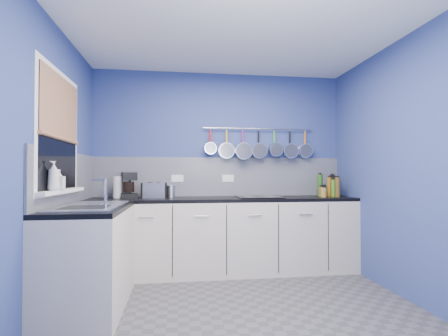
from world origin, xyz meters
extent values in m
cube|color=#47474C|center=(0.00, 0.00, -0.01)|extent=(3.20, 3.00, 0.02)
cube|color=white|center=(0.00, 0.00, 2.51)|extent=(3.20, 3.00, 0.02)
cube|color=navy|center=(0.00, 1.51, 1.25)|extent=(3.20, 0.02, 2.50)
cube|color=navy|center=(0.00, -1.51, 1.25)|extent=(3.20, 0.02, 2.50)
cube|color=navy|center=(-1.61, 0.00, 1.25)|extent=(0.02, 3.00, 2.50)
cube|color=navy|center=(1.61, 0.00, 1.25)|extent=(0.02, 3.00, 2.50)
cube|color=#9195A2|center=(0.00, 1.49, 1.15)|extent=(3.20, 0.02, 0.50)
cube|color=#9195A2|center=(-1.59, 0.60, 1.15)|extent=(0.02, 1.80, 0.50)
cube|color=beige|center=(0.00, 1.20, 0.43)|extent=(3.20, 0.60, 0.86)
cube|color=black|center=(0.00, 1.20, 0.88)|extent=(3.20, 0.60, 0.04)
cube|color=beige|center=(-1.30, 0.30, 0.43)|extent=(0.60, 1.20, 0.86)
cube|color=black|center=(-1.30, 0.30, 0.88)|extent=(0.60, 1.20, 0.04)
cube|color=white|center=(-1.58, 0.30, 1.55)|extent=(0.01, 1.00, 1.10)
cube|color=black|center=(-1.57, 0.30, 1.55)|extent=(0.01, 0.90, 1.00)
cube|color=#AA7857|center=(-1.56, 0.30, 1.77)|extent=(0.01, 0.90, 0.55)
cube|color=white|center=(-1.55, 0.30, 1.04)|extent=(0.10, 0.98, 0.03)
cube|color=silver|center=(-1.30, 0.30, 0.90)|extent=(0.50, 0.95, 0.01)
cube|color=white|center=(-0.55, 1.48, 1.13)|extent=(0.15, 0.01, 0.09)
cube|color=white|center=(0.10, 1.48, 1.13)|extent=(0.15, 0.01, 0.09)
cylinder|color=silver|center=(0.50, 1.45, 1.78)|extent=(1.45, 0.02, 0.02)
imported|color=white|center=(-1.53, 0.05, 1.17)|extent=(0.11, 0.11, 0.24)
imported|color=white|center=(-1.53, 0.18, 1.14)|extent=(0.08, 0.08, 0.17)
cylinder|color=white|center=(-1.25, 1.29, 1.03)|extent=(0.14, 0.14, 0.26)
cube|color=silver|center=(-0.83, 1.27, 0.99)|extent=(0.30, 0.19, 0.18)
cylinder|color=silver|center=(-0.63, 1.33, 0.97)|extent=(0.12, 0.12, 0.14)
cube|color=black|center=(0.43, 1.17, 0.91)|extent=(0.53, 0.46, 0.01)
cylinder|color=black|center=(1.45, 1.30, 1.03)|extent=(0.07, 0.07, 0.27)
cylinder|color=black|center=(1.35, 1.33, 0.96)|extent=(0.05, 0.05, 0.13)
cylinder|color=#265919|center=(1.28, 1.30, 1.04)|extent=(0.07, 0.07, 0.28)
cylinder|color=#4C190C|center=(1.46, 1.22, 0.98)|extent=(0.06, 0.06, 0.16)
cylinder|color=#8C5914|center=(1.37, 1.23, 1.02)|extent=(0.05, 0.05, 0.24)
cylinder|color=brown|center=(1.26, 1.22, 0.96)|extent=(0.07, 0.07, 0.12)
cylinder|color=brown|center=(1.43, 1.13, 1.02)|extent=(0.07, 0.07, 0.24)
cylinder|color=#3F721E|center=(1.38, 1.14, 1.01)|extent=(0.05, 0.05, 0.21)
cylinder|color=olive|center=(1.25, 1.13, 0.96)|extent=(0.07, 0.07, 0.12)
camera|label=1|loc=(-0.52, -2.76, 1.18)|focal=26.46mm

